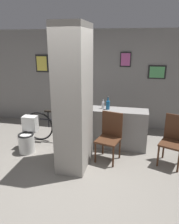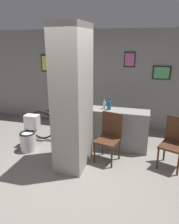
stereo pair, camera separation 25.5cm
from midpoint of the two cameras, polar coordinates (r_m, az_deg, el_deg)
name	(u,v)px [view 2 (the right image)]	position (r m, az deg, el deg)	size (l,w,h in m)	color
ground_plane	(70,176)	(4.07, -3.35, -16.40)	(14.00, 14.00, 0.00)	slate
wall_back	(103,80)	(5.98, 4.68, 8.43)	(8.00, 0.09, 2.60)	gray
pillar_center	(73,99)	(3.94, -2.54, 3.33)	(0.55, 0.91, 2.60)	gray
counter_shelf	(116,129)	(4.90, 8.48, -4.44)	(1.39, 0.44, 0.88)	gray
toilet	(29,135)	(4.97, -14.03, -5.99)	(0.34, 0.50, 0.74)	white
chair_near_pillar	(109,135)	(4.36, 6.89, -6.09)	(0.52, 0.52, 0.97)	#422616
chair_by_doorway	(174,141)	(4.45, 22.83, -6.95)	(0.55, 0.55, 0.97)	#422616
bicycle	(61,127)	(5.19, -6.04, -3.83)	(1.74, 0.42, 0.77)	black
bottle_tall	(109,105)	(4.73, 6.67, 1.85)	(0.08, 0.08, 0.29)	#19598C
bottle_short	(104,105)	(4.78, 5.42, 1.84)	(0.06, 0.06, 0.23)	silver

